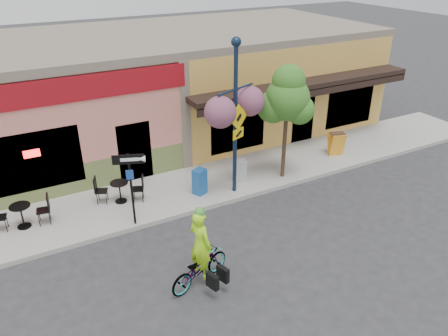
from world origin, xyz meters
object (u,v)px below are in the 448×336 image
at_px(one_way_sign, 132,190).
at_px(newspaper_box_grey, 241,170).
at_px(newspaper_box_blue, 200,182).
at_px(street_tree, 286,123).
at_px(lamp_post, 235,120).
at_px(cyclist_rider, 201,252).
at_px(bicycle, 199,268).
at_px(building, 169,84).

distance_m(one_way_sign, newspaper_box_grey, 4.36).
bearing_deg(newspaper_box_blue, street_tree, -29.19).
bearing_deg(one_way_sign, newspaper_box_grey, 32.09).
height_order(lamp_post, newspaper_box_grey, lamp_post).
bearing_deg(newspaper_box_grey, cyclist_rider, -112.33).
bearing_deg(street_tree, newspaper_box_grey, 164.91).
bearing_deg(newspaper_box_grey, bicycle, -112.73).
distance_m(building, bicycle, 10.67).
distance_m(one_way_sign, newspaper_box_blue, 2.73).
bearing_deg(bicycle, cyclist_rider, -107.95).
relative_size(building, lamp_post, 3.49).
relative_size(lamp_post, street_tree, 1.25).
xyz_separation_m(newspaper_box_blue, newspaper_box_grey, (1.68, 0.12, -0.04)).
xyz_separation_m(building, street_tree, (1.77, -6.41, -0.01)).
xyz_separation_m(cyclist_rider, newspaper_box_blue, (1.80, 3.87, -0.34)).
bearing_deg(building, newspaper_box_blue, -103.32).
xyz_separation_m(cyclist_rider, lamp_post, (2.94, 3.48, 1.82)).
height_order(bicycle, newspaper_box_grey, newspaper_box_grey).
bearing_deg(cyclist_rider, street_tree, -72.46).
distance_m(cyclist_rider, newspaper_box_grey, 5.31).
bearing_deg(one_way_sign, newspaper_box_blue, 36.65).
relative_size(cyclist_rider, one_way_sign, 0.80).
relative_size(newspaper_box_grey, street_tree, 0.20).
bearing_deg(building, bicycle, -108.28).
relative_size(lamp_post, newspaper_box_blue, 5.79).
distance_m(lamp_post, street_tree, 2.15).
relative_size(building, newspaper_box_grey, 22.19).
height_order(cyclist_rider, lamp_post, lamp_post).
bearing_deg(street_tree, bicycle, -144.78).
bearing_deg(building, cyclist_rider, -108.02).
height_order(bicycle, cyclist_rider, cyclist_rider).
xyz_separation_m(cyclist_rider, one_way_sign, (-0.73, 3.15, 0.38)).
xyz_separation_m(bicycle, newspaper_box_blue, (1.85, 3.87, 0.12)).
distance_m(cyclist_rider, one_way_sign, 3.26).
xyz_separation_m(lamp_post, street_tree, (2.09, 0.10, -0.52)).
xyz_separation_m(building, newspaper_box_grey, (0.23, -5.99, -1.69)).
bearing_deg(newspaper_box_blue, newspaper_box_grey, -19.78).
distance_m(cyclist_rider, lamp_post, 4.91).
relative_size(newspaper_box_blue, street_tree, 0.22).
relative_size(bicycle, lamp_post, 0.35).
bearing_deg(newspaper_box_grey, newspaper_box_blue, -157.07).
height_order(lamp_post, one_way_sign, lamp_post).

